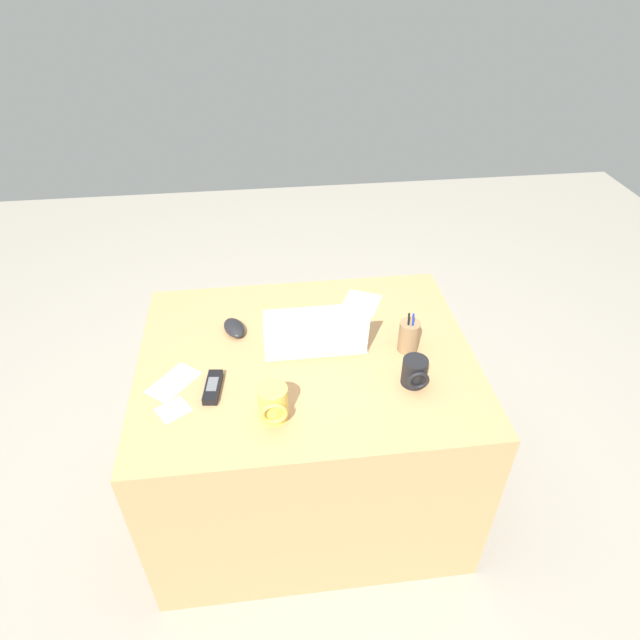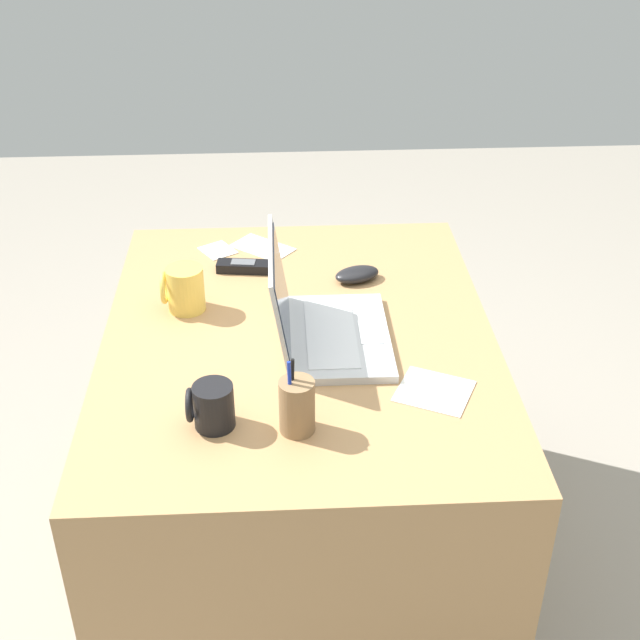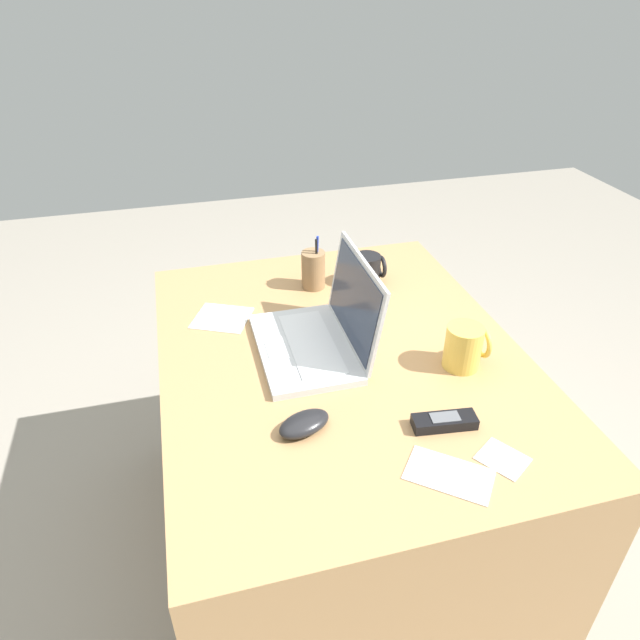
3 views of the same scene
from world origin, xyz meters
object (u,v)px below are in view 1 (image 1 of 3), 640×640
cordless_phone (213,387)px  pen_holder (409,336)px  laptop (315,334)px  computer_mouse (234,328)px  coffee_mug_tall (415,372)px  coffee_mug_white (273,403)px

cordless_phone → pen_holder: (-0.64, -0.12, 0.04)m
laptop → pen_holder: 0.31m
computer_mouse → coffee_mug_tall: (-0.55, 0.33, 0.03)m
laptop → coffee_mug_white: (0.15, 0.31, 0.01)m
laptop → cordless_phone: size_ratio=2.46×
computer_mouse → coffee_mug_white: 0.43m
coffee_mug_tall → pen_holder: size_ratio=0.57×
coffee_mug_white → coffee_mug_tall: size_ratio=1.18×
computer_mouse → laptop: bearing=138.5°
computer_mouse → coffee_mug_white: (-0.12, 0.41, 0.04)m
laptop → cordless_phone: bearing=27.8°
coffee_mug_white → coffee_mug_tall: coffee_mug_white is taller
laptop → cordless_phone: (0.33, 0.18, -0.04)m
laptop → coffee_mug_white: bearing=63.5°
coffee_mug_tall → cordless_phone: coffee_mug_tall is taller
laptop → coffee_mug_tall: (-0.28, 0.22, -0.00)m
computer_mouse → cordless_phone: size_ratio=0.83×
coffee_mug_white → pen_holder: 0.52m
coffee_mug_tall → cordless_phone: size_ratio=0.66×
coffee_mug_white → pen_holder: size_ratio=0.68×
laptop → coffee_mug_tall: size_ratio=3.72×
laptop → coffee_mug_white: size_ratio=3.15×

